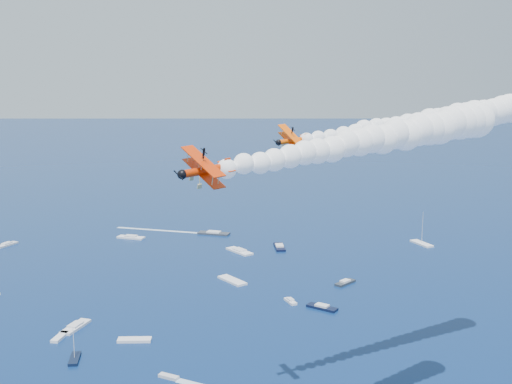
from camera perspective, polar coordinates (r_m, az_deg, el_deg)
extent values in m
cube|color=#323843|center=(260.13, -3.94, -3.85)|extent=(13.95, 9.51, 0.70)
cube|color=silver|center=(141.91, -8.11, -16.60)|extent=(4.66, 3.91, 0.70)
cube|color=black|center=(179.31, 6.15, -10.61)|extent=(8.47, 8.29, 0.70)
cube|color=white|center=(258.08, -11.53, -4.16)|extent=(11.83, 8.37, 0.70)
cube|color=white|center=(172.20, -16.40, -11.91)|extent=(7.43, 10.35, 0.70)
cube|color=white|center=(167.15, -17.74, -12.69)|extent=(3.97, 6.65, 0.70)
cube|color=#2A3039|center=(200.61, 8.28, -8.33)|extent=(8.06, 6.92, 0.70)
cube|color=white|center=(252.54, 15.12, -4.64)|extent=(5.88, 11.40, 0.70)
cube|color=silver|center=(261.19, -22.11, -4.56)|extent=(7.51, 8.97, 0.70)
cube|color=white|center=(160.89, -11.21, -13.31)|extent=(8.66, 3.80, 0.70)
cube|color=black|center=(154.34, -16.48, -14.62)|extent=(2.35, 6.82, 0.70)
cube|color=white|center=(200.89, -2.22, -8.20)|extent=(8.73, 11.94, 0.70)
cube|color=black|center=(239.19, 2.19, -5.12)|extent=(4.55, 11.56, 0.70)
cube|color=white|center=(233.30, -1.55, -5.52)|extent=(9.42, 12.94, 0.70)
cube|color=white|center=(183.14, 3.21, -10.10)|extent=(2.99, 5.83, 0.70)
cube|color=white|center=(269.55, -9.11, -3.52)|extent=(35.32, 17.79, 0.04)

